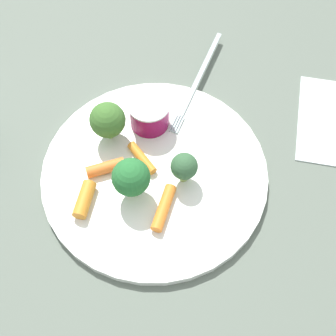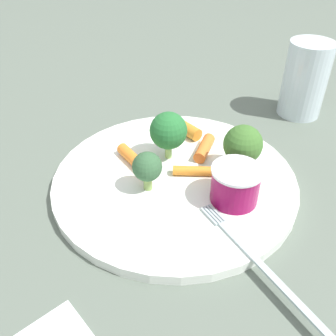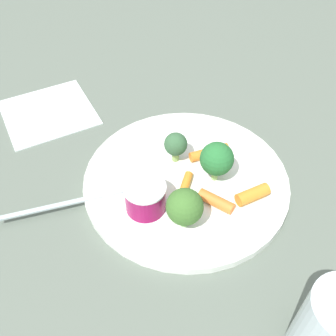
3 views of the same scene
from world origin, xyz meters
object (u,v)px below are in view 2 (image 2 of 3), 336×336
carrot_stick_3 (204,148)px  drinking_glass (305,79)px  fork (264,268)px  plate (175,180)px  sauce_cup (234,186)px  carrot_stick_2 (134,159)px  carrot_stick_0 (186,129)px  carrot_stick_1 (194,171)px  broccoli_floret_1 (147,167)px  broccoli_floret_2 (243,145)px  broccoli_floret_0 (168,131)px

carrot_stick_3 → drinking_glass: drinking_glass is taller
fork → plate: bearing=-117.5°
sauce_cup → carrot_stick_3: bearing=-132.7°
carrot_stick_2 → sauce_cup: bearing=91.8°
fork → carrot_stick_0: bearing=-132.6°
carrot_stick_1 → carrot_stick_2: (0.02, -0.07, 0.00)m
fork → drinking_glass: size_ratio=1.56×
broccoli_floret_1 → carrot_stick_3: bearing=167.6°
sauce_cup → broccoli_floret_2: broccoli_floret_2 is taller
sauce_cup → carrot_stick_2: sauce_cup is taller
carrot_stick_2 → fork: bearing=71.3°
broccoli_floret_0 → carrot_stick_1: 0.06m
broccoli_floret_0 → broccoli_floret_2: 0.09m
carrot_stick_1 → carrot_stick_3: 0.05m
carrot_stick_1 → fork: (0.09, 0.12, -0.00)m
plate → drinking_glass: size_ratio=2.57×
broccoli_floret_2 → carrot_stick_1: size_ratio=1.18×
plate → sauce_cup: size_ratio=5.27×
sauce_cup → carrot_stick_0: bearing=-129.0°
broccoli_floret_0 → plate: bearing=42.9°
plate → carrot_stick_2: 0.06m
carrot_stick_2 → fork: carrot_stick_2 is taller
broccoli_floret_0 → drinking_glass: bearing=156.0°
broccoli_floret_2 → carrot_stick_1: bearing=-46.7°
broccoli_floret_2 → broccoli_floret_0: bearing=-74.2°
plate → broccoli_floret_2: (-0.05, 0.06, 0.04)m
plate → carrot_stick_1: size_ratio=5.72×
sauce_cup → broccoli_floret_0: 0.11m
carrot_stick_2 → carrot_stick_0: bearing=168.1°
broccoli_floret_2 → fork: bearing=32.1°
broccoli_floret_0 → carrot_stick_2: bearing=-38.3°
broccoli_floret_2 → carrot_stick_3: 0.06m
carrot_stick_2 → carrot_stick_1: bearing=106.0°
broccoli_floret_1 → carrot_stick_1: bearing=147.2°
carrot_stick_3 → carrot_stick_1: bearing=13.2°
carrot_stick_3 → broccoli_floret_1: bearing=-12.4°
carrot_stick_3 → drinking_glass: bearing=161.2°
sauce_cup → carrot_stick_0: sauce_cup is taller
carrot_stick_1 → carrot_stick_3: bearing=-166.8°
carrot_stick_1 → carrot_stick_2: size_ratio=0.84×
sauce_cup → carrot_stick_3: (-0.06, -0.07, -0.01)m
carrot_stick_0 → fork: bearing=47.4°
sauce_cup → drinking_glass: size_ratio=0.49×
broccoli_floret_2 → carrot_stick_1: (0.04, -0.04, -0.03)m
plate → carrot_stick_1: carrot_stick_1 is taller
sauce_cup → drinking_glass: drinking_glass is taller
carrot_stick_3 → drinking_glass: size_ratio=0.44×
carrot_stick_2 → plate: bearing=96.6°
broccoli_floret_0 → carrot_stick_2: broccoli_floret_0 is taller
plate → broccoli_floret_2: broccoli_floret_2 is taller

